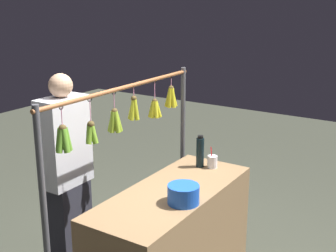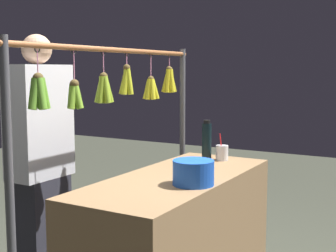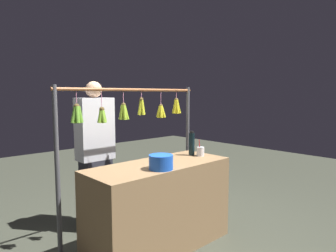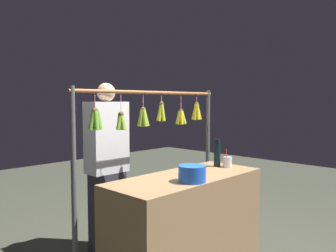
# 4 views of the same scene
# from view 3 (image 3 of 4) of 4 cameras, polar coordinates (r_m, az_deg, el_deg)

# --- Properties ---
(ground_plane) EXTENTS (12.00, 12.00, 0.00)m
(ground_plane) POSITION_cam_3_polar(r_m,az_deg,el_deg) (3.41, -1.60, -21.71)
(ground_plane) COLOR #3A3D31
(market_counter) EXTENTS (1.53, 0.62, 0.88)m
(market_counter) POSITION_cam_3_polar(r_m,az_deg,el_deg) (3.23, -1.62, -14.75)
(market_counter) COLOR olive
(market_counter) RESTS_ON ground
(display_rack) EXTENTS (1.81, 0.12, 1.67)m
(display_rack) POSITION_cam_3_polar(r_m,az_deg,el_deg) (3.37, -6.67, -0.67)
(display_rack) COLOR #4C4C51
(display_rack) RESTS_ON ground
(water_bottle) EXTENTS (0.07, 0.07, 0.28)m
(water_bottle) POSITION_cam_3_polar(r_m,az_deg,el_deg) (3.50, 4.46, -3.34)
(water_bottle) COLOR black
(water_bottle) RESTS_ON market_counter
(blue_bucket) EXTENTS (0.23, 0.23, 0.14)m
(blue_bucket) POSITION_cam_3_polar(r_m,az_deg,el_deg) (2.86, -1.33, -6.80)
(blue_bucket) COLOR blue
(blue_bucket) RESTS_ON market_counter
(drink_cup) EXTENTS (0.09, 0.09, 0.19)m
(drink_cup) POSITION_cam_3_polar(r_m,az_deg,el_deg) (3.48, 6.11, -4.77)
(drink_cup) COLOR silver
(drink_cup) RESTS_ON market_counter
(vendor_person) EXTENTS (0.41, 0.22, 1.73)m
(vendor_person) POSITION_cam_3_polar(r_m,az_deg,el_deg) (3.67, -13.47, -5.60)
(vendor_person) COLOR #2D2D38
(vendor_person) RESTS_ON ground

